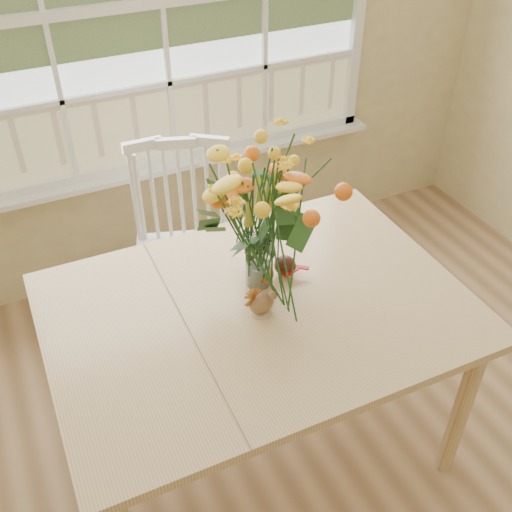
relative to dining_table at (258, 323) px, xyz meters
name	(u,v)px	position (x,y,z in m)	size (l,w,h in m)	color
wall_back	(163,42)	(0.17, 1.45, 0.61)	(4.00, 0.02, 2.70)	tan
window	(162,6)	(0.17, 1.41, 0.79)	(2.42, 0.12, 1.74)	silver
dining_table	(258,323)	(0.00, 0.00, 0.00)	(1.56, 1.13, 0.83)	tan
windsor_chair	(184,238)	(0.00, 0.84, -0.15)	(0.61, 0.60, 1.05)	white
flower_vase	(258,212)	(0.06, 0.12, 0.42)	(0.46, 0.46, 0.55)	white
pumpkin	(262,275)	(0.07, 0.12, 0.13)	(0.09, 0.09, 0.07)	#C54B17
turkey_figurine	(261,303)	(-0.01, -0.04, 0.14)	(0.10, 0.08, 0.12)	#CCB78C
dark_gourd	(285,266)	(0.18, 0.12, 0.13)	(0.13, 0.10, 0.08)	#38160F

